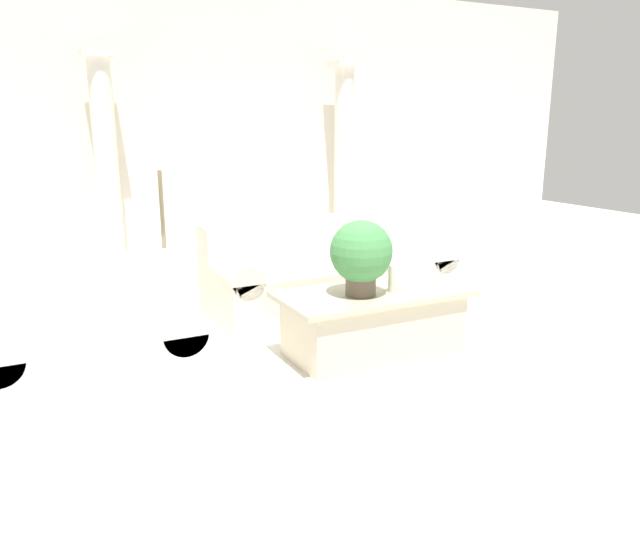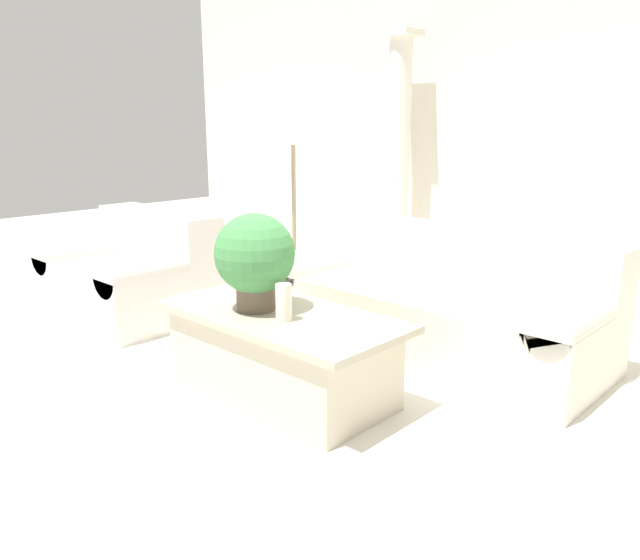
% 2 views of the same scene
% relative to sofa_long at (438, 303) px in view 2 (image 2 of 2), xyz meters
% --- Properties ---
extents(ground_plane, '(16.00, 16.00, 0.00)m').
position_rel_sofa_long_xyz_m(ground_plane, '(-0.19, -0.81, -0.33)').
color(ground_plane, silver).
extents(wall_back, '(10.00, 0.06, 3.20)m').
position_rel_sofa_long_xyz_m(wall_back, '(-0.19, 2.08, 1.27)').
color(wall_back, silver).
rests_on(wall_back, ground_plane).
extents(sofa_long, '(2.20, 0.94, 0.80)m').
position_rel_sofa_long_xyz_m(sofa_long, '(0.00, 0.00, 0.00)').
color(sofa_long, beige).
rests_on(sofa_long, ground_plane).
extents(loveseat, '(1.29, 0.94, 0.80)m').
position_rel_sofa_long_xyz_m(loveseat, '(-2.22, -0.95, 0.01)').
color(loveseat, silver).
rests_on(loveseat, ground_plane).
extents(coffee_table, '(1.42, 0.70, 0.48)m').
position_rel_sofa_long_xyz_m(coffee_table, '(-0.25, -1.21, -0.08)').
color(coffee_table, beige).
rests_on(coffee_table, ground_plane).
extents(potted_plant, '(0.45, 0.45, 0.54)m').
position_rel_sofa_long_xyz_m(potted_plant, '(-0.39, -1.26, 0.46)').
color(potted_plant, brown).
rests_on(potted_plant, coffee_table).
extents(pillar_candle, '(0.09, 0.09, 0.20)m').
position_rel_sofa_long_xyz_m(pillar_candle, '(-0.13, -1.30, 0.26)').
color(pillar_candle, silver).
rests_on(pillar_candle, coffee_table).
extents(floor_lamp, '(0.42, 0.42, 1.58)m').
position_rel_sofa_long_xyz_m(floor_lamp, '(-1.46, 0.10, 1.05)').
color(floor_lamp, gray).
rests_on(floor_lamp, ground_plane).
extents(column_left, '(0.32, 0.32, 2.35)m').
position_rel_sofa_long_xyz_m(column_left, '(-1.62, 1.73, 0.88)').
color(column_left, silver).
rests_on(column_left, ground_plane).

